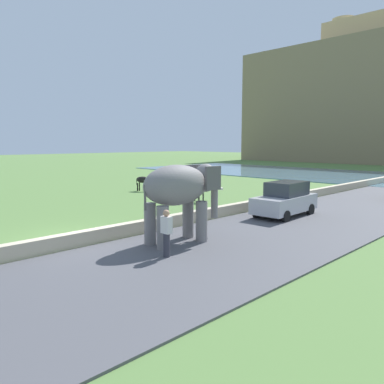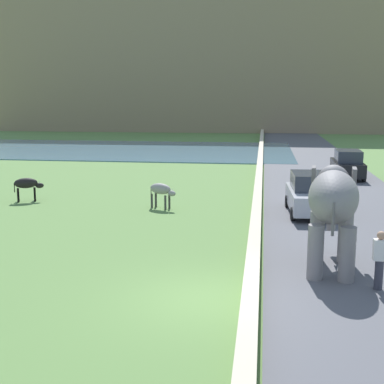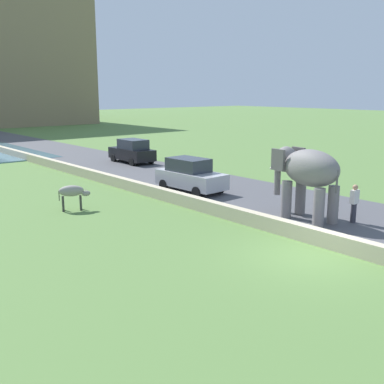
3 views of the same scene
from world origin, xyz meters
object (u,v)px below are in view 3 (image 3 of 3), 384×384
Objects in this scene: elephant at (307,172)px; car_black at (132,151)px; person_beside_elephant at (354,203)px; cow_grey at (73,192)px; car_silver at (190,175)px.

elephant is 0.88× the size of car_black.
cow_grey is (-7.63, 9.39, -0.04)m from person_beside_elephant.
cow_grey is at bearing 176.26° from car_silver.
cow_grey is (-6.59, 7.76, -1.20)m from elephant.
car_black is at bearing 83.86° from person_beside_elephant.
elephant is 18.05m from car_black.
person_beside_elephant is at bearing -96.14° from car_black.
elephant is at bearing -99.98° from car_black.
person_beside_elephant is 0.40× the size of car_black.
elephant is at bearing -49.69° from cow_grey.
car_silver reaches higher than cow_grey.
car_silver is at bearing -106.85° from car_black.
car_black is 13.92m from cow_grey.
car_silver is 6.57m from cow_grey.
person_beside_elephant is (1.04, -1.62, -1.16)m from elephant.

